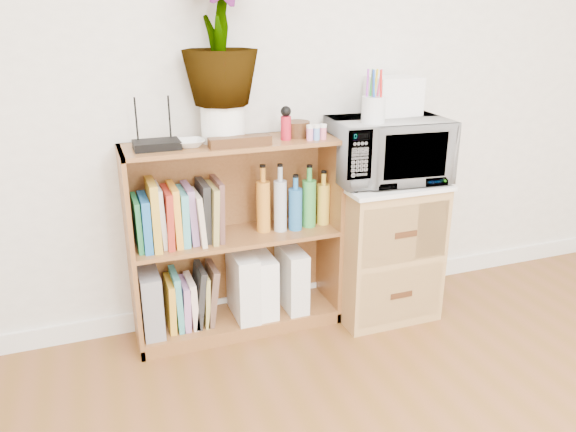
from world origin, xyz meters
TOP-DOWN VIEW (x-y plane):
  - skirting_board at (0.00, 2.24)m, footprint 4.00×0.02m
  - bookshelf at (-0.35, 2.10)m, footprint 1.00×0.30m
  - wicker_unit at (0.40, 2.02)m, footprint 0.50×0.45m
  - microwave at (0.40, 2.02)m, footprint 0.58×0.42m
  - pen_cup at (0.27, 1.95)m, footprint 0.11×0.11m
  - small_appliance at (0.47, 2.11)m, footprint 0.23×0.19m
  - router at (-0.69, 2.08)m, footprint 0.19×0.13m
  - white_bowl at (-0.55, 2.07)m, footprint 0.13×0.13m
  - plant_pot at (-0.39, 2.12)m, footprint 0.19×0.19m
  - potted_plant at (-0.39, 2.12)m, footprint 0.33×0.33m
  - trinket_box at (-0.34, 2.00)m, footprint 0.27×0.07m
  - kokeshi_doll at (-0.11, 2.06)m, footprint 0.05×0.05m
  - wooden_bowl at (-0.04, 2.11)m, footprint 0.12×0.12m
  - paint_jars at (0.02, 2.01)m, footprint 0.10×0.04m
  - file_box at (-0.77, 2.10)m, footprint 0.09×0.25m
  - magazine_holder_left at (-0.32, 2.09)m, footprint 0.11×0.27m
  - magazine_holder_mid at (-0.23, 2.09)m, footprint 0.10×0.25m
  - magazine_holder_right at (-0.07, 2.09)m, footprint 0.10×0.25m
  - cookbooks at (-0.62, 2.10)m, footprint 0.39×0.20m
  - liquor_bottles at (-0.06, 2.10)m, footprint 0.38×0.07m
  - lower_books at (-0.58, 2.10)m, footprint 0.25×0.19m

SIDE VIEW (x-z plane):
  - skirting_board at x=0.00m, z-range 0.00..0.10m
  - lower_books at x=-0.58m, z-range 0.05..0.35m
  - file_box at x=-0.77m, z-range 0.07..0.38m
  - magazine_holder_mid at x=-0.23m, z-range 0.07..0.38m
  - magazine_holder_right at x=-0.07m, z-range 0.07..0.39m
  - magazine_holder_left at x=-0.32m, z-range 0.07..0.40m
  - wicker_unit at x=0.40m, z-range 0.00..0.70m
  - bookshelf at x=-0.35m, z-range 0.00..0.95m
  - cookbooks at x=-0.62m, z-range 0.48..0.79m
  - liquor_bottles at x=-0.06m, z-range 0.49..0.81m
  - microwave at x=0.40m, z-range 0.72..1.02m
  - white_bowl at x=-0.55m, z-range 0.95..0.98m
  - router at x=-0.69m, z-range 0.95..0.99m
  - trinket_box at x=-0.34m, z-range 0.95..0.99m
  - paint_jars at x=0.02m, z-range 0.95..1.00m
  - wooden_bowl at x=-0.04m, z-range 0.95..1.02m
  - kokeshi_doll at x=-0.11m, z-range 0.95..1.06m
  - plant_pot at x=-0.39m, z-range 0.95..1.11m
  - pen_cup at x=0.27m, z-range 1.02..1.14m
  - small_appliance at x=0.47m, z-range 1.02..1.21m
  - potted_plant at x=-0.39m, z-range 1.11..1.70m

